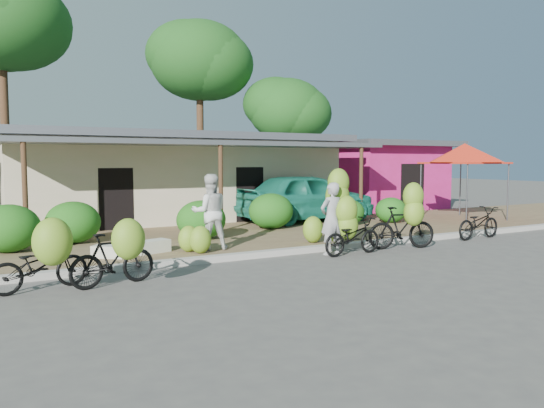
{
  "coord_description": "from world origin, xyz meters",
  "views": [
    {
      "loc": [
        -6.79,
        -9.16,
        2.32
      ],
      "look_at": [
        0.02,
        2.87,
        1.2
      ],
      "focal_mm": 35.0,
      "sensor_mm": 36.0,
      "label": 1
    }
  ],
  "objects_px": {
    "bike_center": "(345,220)",
    "teal_van": "(307,197)",
    "red_canopy": "(464,153)",
    "sack_near": "(152,246)",
    "vendor": "(332,219)",
    "tree_center_right": "(195,59)",
    "bike_far_right": "(478,223)",
    "sack_far": "(110,251)",
    "tree_near_right": "(283,108)",
    "bystander": "(210,212)",
    "bike_far_left": "(43,260)",
    "bike_left": "(116,255)",
    "bike_right": "(405,222)"
  },
  "relations": [
    {
      "from": "tree_center_right",
      "to": "vendor",
      "type": "distance_m",
      "value": 16.7
    },
    {
      "from": "bike_center",
      "to": "teal_van",
      "type": "relative_size",
      "value": 0.41
    },
    {
      "from": "red_canopy",
      "to": "vendor",
      "type": "xyz_separation_m",
      "value": [
        -8.39,
        -3.16,
        -1.71
      ]
    },
    {
      "from": "bike_far_left",
      "to": "bike_left",
      "type": "bearing_deg",
      "value": -115.47
    },
    {
      "from": "teal_van",
      "to": "sack_far",
      "type": "bearing_deg",
      "value": 115.16
    },
    {
      "from": "bike_left",
      "to": "bike_center",
      "type": "xyz_separation_m",
      "value": [
        5.87,
        0.81,
        0.25
      ]
    },
    {
      "from": "tree_center_right",
      "to": "red_canopy",
      "type": "bearing_deg",
      "value": -63.46
    },
    {
      "from": "bike_far_left",
      "to": "sack_far",
      "type": "distance_m",
      "value": 2.78
    },
    {
      "from": "bike_right",
      "to": "bike_far_right",
      "type": "xyz_separation_m",
      "value": [
        3.3,
        0.36,
        -0.25
      ]
    },
    {
      "from": "tree_center_right",
      "to": "vendor",
      "type": "bearing_deg",
      "value": -98.98
    },
    {
      "from": "bike_left",
      "to": "bike_center",
      "type": "height_order",
      "value": "bike_center"
    },
    {
      "from": "bike_right",
      "to": "bike_far_right",
      "type": "height_order",
      "value": "bike_right"
    },
    {
      "from": "sack_far",
      "to": "bike_far_left",
      "type": "bearing_deg",
      "value": -126.62
    },
    {
      "from": "bike_center",
      "to": "teal_van",
      "type": "distance_m",
      "value": 6.1
    },
    {
      "from": "bike_center",
      "to": "bystander",
      "type": "xyz_separation_m",
      "value": [
        -3.01,
        1.56,
        0.22
      ]
    },
    {
      "from": "bike_left",
      "to": "sack_near",
      "type": "relative_size",
      "value": 2.04
    },
    {
      "from": "bystander",
      "to": "sack_far",
      "type": "bearing_deg",
      "value": 10.08
    },
    {
      "from": "vendor",
      "to": "teal_van",
      "type": "bearing_deg",
      "value": -121.25
    },
    {
      "from": "bike_far_left",
      "to": "bike_center",
      "type": "bearing_deg",
      "value": -99.18
    },
    {
      "from": "sack_far",
      "to": "teal_van",
      "type": "relative_size",
      "value": 0.14
    },
    {
      "from": "bystander",
      "to": "bike_left",
      "type": "bearing_deg",
      "value": 52.24
    },
    {
      "from": "sack_far",
      "to": "vendor",
      "type": "bearing_deg",
      "value": -18.09
    },
    {
      "from": "bike_right",
      "to": "sack_far",
      "type": "relative_size",
      "value": 2.59
    },
    {
      "from": "vendor",
      "to": "teal_van",
      "type": "distance_m",
      "value": 6.26
    },
    {
      "from": "red_canopy",
      "to": "teal_van",
      "type": "relative_size",
      "value": 0.67
    },
    {
      "from": "red_canopy",
      "to": "sack_near",
      "type": "relative_size",
      "value": 4.12
    },
    {
      "from": "bystander",
      "to": "bike_far_left",
      "type": "bearing_deg",
      "value": 39.95
    },
    {
      "from": "bike_right",
      "to": "teal_van",
      "type": "height_order",
      "value": "teal_van"
    },
    {
      "from": "bike_far_left",
      "to": "teal_van",
      "type": "distance_m",
      "value": 11.37
    },
    {
      "from": "tree_center_right",
      "to": "sack_near",
      "type": "distance_m",
      "value": 16.47
    },
    {
      "from": "red_canopy",
      "to": "sack_near",
      "type": "bearing_deg",
      "value": -173.76
    },
    {
      "from": "bike_far_left",
      "to": "sack_far",
      "type": "bearing_deg",
      "value": -50.23
    },
    {
      "from": "bike_far_left",
      "to": "bike_far_right",
      "type": "bearing_deg",
      "value": -100.92
    },
    {
      "from": "bike_left",
      "to": "sack_far",
      "type": "bearing_deg",
      "value": -21.55
    },
    {
      "from": "red_canopy",
      "to": "bystander",
      "type": "height_order",
      "value": "red_canopy"
    },
    {
      "from": "vendor",
      "to": "bike_far_right",
      "type": "bearing_deg",
      "value": 176.35
    },
    {
      "from": "tree_center_right",
      "to": "sack_near",
      "type": "relative_size",
      "value": 11.07
    },
    {
      "from": "tree_near_right",
      "to": "bystander",
      "type": "xyz_separation_m",
      "value": [
        -9.0,
        -11.62,
        -3.99
      ]
    },
    {
      "from": "tree_near_right",
      "to": "bike_center",
      "type": "height_order",
      "value": "tree_near_right"
    },
    {
      "from": "sack_far",
      "to": "tree_near_right",
      "type": "bearing_deg",
      "value": 45.21
    },
    {
      "from": "bike_far_left",
      "to": "bystander",
      "type": "bearing_deg",
      "value": -76.27
    },
    {
      "from": "sack_near",
      "to": "bike_left",
      "type": "bearing_deg",
      "value": -118.89
    },
    {
      "from": "bike_center",
      "to": "vendor",
      "type": "xyz_separation_m",
      "value": [
        -0.41,
        0.02,
        0.05
      ]
    },
    {
      "from": "tree_center_right",
      "to": "bike_center",
      "type": "xyz_separation_m",
      "value": [
        -1.99,
        -15.18,
        -6.65
      ]
    },
    {
      "from": "tree_near_right",
      "to": "teal_van",
      "type": "relative_size",
      "value": 1.27
    },
    {
      "from": "tree_near_right",
      "to": "sack_far",
      "type": "xyz_separation_m",
      "value": [
        -11.43,
        -11.51,
        -4.79
      ]
    },
    {
      "from": "bike_far_left",
      "to": "bystander",
      "type": "distance_m",
      "value": 4.61
    },
    {
      "from": "bike_far_right",
      "to": "tree_near_right",
      "type": "bearing_deg",
      "value": -8.72
    },
    {
      "from": "red_canopy",
      "to": "vendor",
      "type": "bearing_deg",
      "value": -159.33
    },
    {
      "from": "bystander",
      "to": "teal_van",
      "type": "bearing_deg",
      "value": -131.34
    }
  ]
}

